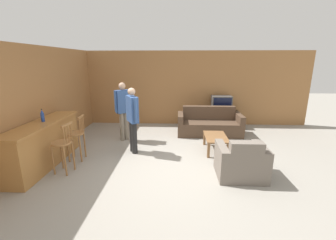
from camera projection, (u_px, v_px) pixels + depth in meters
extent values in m
plane|color=gray|center=(172.00, 167.00, 4.92)|extent=(24.00, 24.00, 0.00)
cube|color=#9E6B3D|center=(175.00, 88.00, 8.02)|extent=(9.40, 0.08, 2.60)
cube|color=#9E6B3D|center=(56.00, 98.00, 5.96)|extent=(0.08, 8.56, 2.60)
cube|color=#A87038|center=(45.00, 145.00, 4.91)|extent=(0.47, 2.22, 0.93)
cube|color=#A87038|center=(42.00, 124.00, 4.79)|extent=(0.55, 2.28, 0.05)
cylinder|color=#996638|center=(62.00, 143.00, 4.54)|extent=(0.45, 0.45, 0.04)
cylinder|color=#996638|center=(62.00, 155.00, 4.78)|extent=(0.04, 0.04, 0.63)
cylinder|color=#996638|center=(53.00, 160.00, 4.52)|extent=(0.04, 0.04, 0.63)
cylinder|color=#996638|center=(74.00, 156.00, 4.72)|extent=(0.04, 0.04, 0.63)
cylinder|color=#996638|center=(65.00, 161.00, 4.46)|extent=(0.04, 0.04, 0.63)
cylinder|color=#996638|center=(71.00, 132.00, 4.56)|extent=(0.02, 0.02, 0.35)
cylinder|color=#996638|center=(69.00, 134.00, 4.49)|extent=(0.02, 0.02, 0.35)
cylinder|color=#996638|center=(67.00, 135.00, 4.42)|extent=(0.02, 0.02, 0.35)
cylinder|color=#996638|center=(64.00, 136.00, 4.34)|extent=(0.02, 0.02, 0.35)
cube|color=#996638|center=(67.00, 125.00, 4.40)|extent=(0.09, 0.33, 0.04)
cylinder|color=#996638|center=(75.00, 133.00, 5.14)|extent=(0.41, 0.41, 0.04)
cylinder|color=#996638|center=(73.00, 145.00, 5.36)|extent=(0.04, 0.04, 0.63)
cylinder|color=#996638|center=(68.00, 149.00, 5.09)|extent=(0.04, 0.04, 0.63)
cylinder|color=#996638|center=(85.00, 145.00, 5.36)|extent=(0.04, 0.04, 0.63)
cylinder|color=#996638|center=(80.00, 149.00, 5.09)|extent=(0.04, 0.04, 0.63)
cylinder|color=#996638|center=(84.00, 124.00, 5.20)|extent=(0.02, 0.02, 0.35)
cylinder|color=#996638|center=(82.00, 124.00, 5.13)|extent=(0.02, 0.02, 0.35)
cylinder|color=#996638|center=(81.00, 125.00, 5.05)|extent=(0.02, 0.02, 0.35)
cylinder|color=#996638|center=(80.00, 126.00, 4.98)|extent=(0.02, 0.02, 0.35)
cube|color=#996638|center=(81.00, 117.00, 5.04)|extent=(0.05, 0.33, 0.04)
cube|color=#4C3828|center=(209.00, 128.00, 7.06)|extent=(1.66, 0.84, 0.42)
cube|color=#4C3828|center=(209.00, 113.00, 7.25)|extent=(1.66, 0.22, 0.43)
cube|color=#4C3828|center=(180.00, 124.00, 7.06)|extent=(0.16, 0.84, 0.66)
cube|color=#4C3828|center=(239.00, 125.00, 6.99)|extent=(0.16, 0.84, 0.66)
cube|color=#70665B|center=(240.00, 166.00, 4.49)|extent=(0.61, 0.80, 0.42)
cube|color=#70665B|center=(246.00, 153.00, 4.11)|extent=(0.61, 0.22, 0.41)
cube|color=#70665B|center=(260.00, 161.00, 4.45)|extent=(0.16, 0.80, 0.64)
cube|color=#70665B|center=(221.00, 161.00, 4.48)|extent=(0.16, 0.80, 0.64)
cube|color=brown|center=(216.00, 137.00, 5.71)|extent=(0.54, 0.94, 0.04)
cube|color=brown|center=(209.00, 150.00, 5.36)|extent=(0.06, 0.06, 0.36)
cube|color=brown|center=(228.00, 151.00, 5.34)|extent=(0.06, 0.06, 0.36)
cube|color=brown|center=(204.00, 138.00, 6.19)|extent=(0.06, 0.06, 0.36)
cube|color=brown|center=(221.00, 139.00, 6.17)|extent=(0.06, 0.06, 0.36)
cube|color=#2D2319|center=(220.00, 119.00, 7.87)|extent=(1.23, 0.49, 0.56)
cube|color=#4C4C4C|center=(221.00, 104.00, 7.73)|extent=(0.67, 0.43, 0.53)
cube|color=black|center=(222.00, 105.00, 7.52)|extent=(0.60, 0.01, 0.46)
cylinder|color=#234293|center=(43.00, 117.00, 4.83)|extent=(0.07, 0.07, 0.18)
cone|color=#234293|center=(42.00, 111.00, 4.79)|extent=(0.06, 0.06, 0.08)
cylinder|color=black|center=(41.00, 109.00, 4.78)|extent=(0.03, 0.03, 0.02)
cylinder|color=#756B5B|center=(122.00, 127.00, 6.46)|extent=(0.12, 0.12, 0.82)
cylinder|color=#756B5B|center=(126.00, 126.00, 6.54)|extent=(0.12, 0.12, 0.82)
cube|color=#335189|center=(123.00, 101.00, 6.32)|extent=(0.40, 0.37, 0.65)
cylinder|color=#335189|center=(116.00, 101.00, 6.18)|extent=(0.08, 0.08, 0.60)
cylinder|color=#335189|center=(130.00, 100.00, 6.44)|extent=(0.08, 0.08, 0.60)
sphere|color=tan|center=(122.00, 86.00, 6.20)|extent=(0.19, 0.19, 0.19)
cylinder|color=black|center=(132.00, 136.00, 5.70)|extent=(0.14, 0.14, 0.80)
cylinder|color=black|center=(134.00, 138.00, 5.56)|extent=(0.14, 0.14, 0.80)
cube|color=#335189|center=(132.00, 109.00, 5.45)|extent=(0.38, 0.48, 0.63)
cylinder|color=#335189|center=(129.00, 106.00, 5.66)|extent=(0.09, 0.09, 0.58)
cylinder|color=#335189|center=(135.00, 110.00, 5.22)|extent=(0.09, 0.09, 0.58)
sphere|color=tan|center=(131.00, 92.00, 5.34)|extent=(0.18, 0.18, 0.18)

